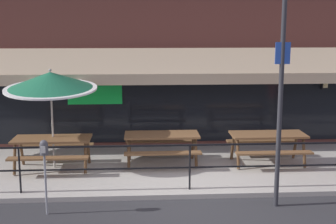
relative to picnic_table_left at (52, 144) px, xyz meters
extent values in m
plane|color=#2D2D30|center=(3.08, -1.87, -0.71)|extent=(120.00, 120.00, 0.00)
cube|color=#ADA89E|center=(3.08, 0.13, -0.66)|extent=(15.00, 4.00, 0.10)
cube|color=brown|center=(3.08, 2.38, 2.80)|extent=(15.00, 0.50, 7.01)
cube|color=black|center=(3.08, 2.12, 0.64)|extent=(12.00, 0.02, 2.30)
cube|color=#19D84C|center=(0.83, 2.10, 0.94)|extent=(1.50, 0.02, 0.70)
cube|color=tan|center=(3.08, 1.58, 1.79)|extent=(13.80, 0.92, 0.70)
cube|color=tan|center=(3.08, 1.07, 1.39)|extent=(13.80, 0.08, 0.28)
cube|color=black|center=(7.20, 1.99, 1.32)|extent=(0.04, 0.28, 0.04)
cube|color=black|center=(7.20, 1.85, 1.14)|extent=(0.18, 0.18, 0.28)
cube|color=beige|center=(7.20, 1.85, 1.14)|extent=(0.13, 0.19, 0.20)
cylinder|color=black|center=(-0.37, -1.57, -0.13)|extent=(0.04, 0.04, 0.95)
cylinder|color=black|center=(3.08, -1.57, -0.13)|extent=(0.04, 0.04, 0.95)
cube|color=black|center=(3.08, -1.57, 0.34)|extent=(13.80, 0.04, 0.04)
cube|color=black|center=(3.08, -1.57, -0.13)|extent=(13.80, 0.03, 0.03)
cube|color=brown|center=(0.00, 0.00, 0.13)|extent=(1.80, 0.80, 0.05)
cube|color=brown|center=(0.00, -0.58, -0.17)|extent=(1.80, 0.26, 0.04)
cube|color=brown|center=(0.00, 0.58, -0.17)|extent=(1.80, 0.26, 0.04)
cylinder|color=brown|center=(0.80, -0.32, -0.24)|extent=(0.07, 0.30, 0.73)
cylinder|color=brown|center=(0.80, 0.32, -0.24)|extent=(0.07, 0.30, 0.73)
cylinder|color=brown|center=(-0.80, -0.32, -0.24)|extent=(0.07, 0.30, 0.73)
cylinder|color=brown|center=(-0.80, 0.32, -0.24)|extent=(0.07, 0.30, 0.73)
cube|color=brown|center=(2.59, 0.25, 0.13)|extent=(1.80, 0.80, 0.05)
cube|color=brown|center=(2.59, -0.33, -0.17)|extent=(1.80, 0.26, 0.04)
cube|color=brown|center=(2.59, 0.83, -0.17)|extent=(1.80, 0.26, 0.04)
cylinder|color=brown|center=(3.39, -0.07, -0.24)|extent=(0.07, 0.30, 0.73)
cylinder|color=brown|center=(3.39, 0.57, -0.24)|extent=(0.07, 0.30, 0.73)
cylinder|color=brown|center=(1.79, -0.07, -0.24)|extent=(0.07, 0.30, 0.73)
cylinder|color=brown|center=(1.79, 0.57, -0.24)|extent=(0.07, 0.30, 0.73)
cube|color=brown|center=(5.17, 0.12, 0.13)|extent=(1.80, 0.80, 0.05)
cube|color=brown|center=(5.17, -0.46, -0.17)|extent=(1.80, 0.26, 0.04)
cube|color=brown|center=(5.17, 0.70, -0.17)|extent=(1.80, 0.26, 0.04)
cylinder|color=brown|center=(5.97, -0.20, -0.24)|extent=(0.07, 0.30, 0.73)
cylinder|color=brown|center=(5.97, 0.44, -0.24)|extent=(0.07, 0.30, 0.73)
cylinder|color=brown|center=(4.37, -0.20, -0.24)|extent=(0.07, 0.30, 0.73)
cylinder|color=brown|center=(4.37, 0.44, -0.24)|extent=(0.07, 0.30, 0.73)
cylinder|color=#B7B2A8|center=(0.00, 0.14, 0.54)|extent=(0.04, 0.04, 2.30)
cone|color=#1E6B47|center=(0.00, 0.14, 1.49)|extent=(2.10, 2.13, 0.59)
cylinder|color=white|center=(0.00, 0.14, 1.30)|extent=(2.14, 2.14, 0.24)
sphere|color=#B7B2A8|center=(0.00, 0.14, 1.73)|extent=(0.07, 0.07, 0.07)
cylinder|color=gray|center=(0.31, -2.46, -0.13)|extent=(0.04, 0.04, 1.15)
cylinder|color=#4C4C51|center=(0.31, -2.46, 0.54)|extent=(0.15, 0.15, 0.20)
sphere|color=#4C4C51|center=(0.31, -2.46, 0.64)|extent=(0.14, 0.14, 0.14)
cube|color=silver|center=(0.31, -2.54, 0.55)|extent=(0.08, 0.01, 0.13)
cylinder|color=#2D2D33|center=(4.68, -2.32, 1.35)|extent=(0.09, 0.09, 4.11)
cube|color=blue|center=(4.68, -2.34, 2.25)|extent=(0.28, 0.02, 0.40)
camera|label=1|loc=(2.06, -10.78, 2.76)|focal=50.00mm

